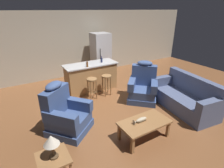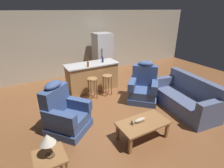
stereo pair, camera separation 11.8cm
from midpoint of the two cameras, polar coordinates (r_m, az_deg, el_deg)
The scene contains 15 objects.
ground_plane at distance 5.22m, azimuth -1.00°, elevation -7.15°, with size 12.00×12.00×0.00m.
back_wall at distance 7.50m, azimuth -13.36°, elevation 12.40°, with size 12.00×0.05×2.60m.
coffee_table at distance 3.92m, azimuth 9.67°, elevation -12.73°, with size 1.10×0.60×0.42m.
fish_figurine at distance 3.84m, azimuth 8.26°, elevation -11.61°, with size 0.34×0.10×0.10m.
couch at distance 5.35m, azimuth 22.26°, elevation -4.11°, with size 1.09×1.99×0.94m.
recliner_near_lamp at distance 4.20m, azimuth -15.67°, elevation -9.66°, with size 1.18×1.18×1.20m.
recliner_near_island at distance 5.48m, azimuth 9.45°, elevation -0.93°, with size 1.19×1.19×1.20m.
end_table at distance 3.13m, azimuth -19.60°, elevation -22.87°, with size 0.48×0.48×0.56m.
table_lamp at distance 2.85m, azimuth -20.41°, elevation -17.11°, with size 0.24×0.24×0.41m.
kitchen_island at distance 6.11m, azimuth -7.37°, elevation 2.34°, with size 1.80×0.70×0.95m.
bar_stool_left at distance 5.48m, azimuth -7.16°, elevation -0.25°, with size 0.32×0.32×0.68m.
bar_stool_right at distance 5.69m, azimuth -2.37°, elevation 0.83°, with size 0.32×0.32×0.68m.
refrigerator at distance 7.43m, azimuth -4.15°, elevation 9.55°, with size 0.70×0.69×1.76m.
bottle_tall_green at distance 5.61m, azimuth -8.70°, elevation 6.40°, with size 0.06×0.06×0.23m.
bottle_short_amber at distance 6.06m, azimuth -4.00°, elevation 7.83°, with size 0.07×0.07×0.22m.
Camera 1 is at (-2.28, -3.88, 2.65)m, focal length 28.00 mm.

